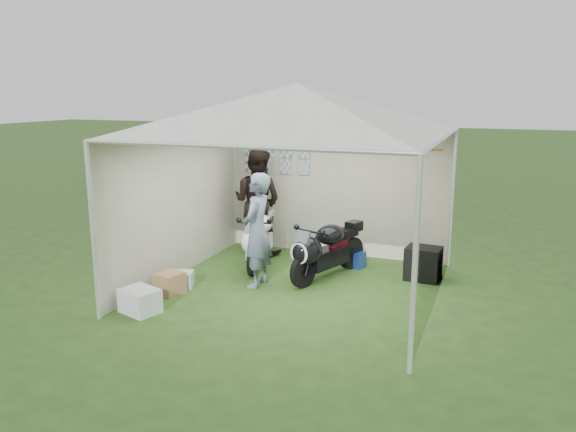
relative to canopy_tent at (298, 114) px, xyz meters
name	(u,v)px	position (x,y,z in m)	size (l,w,h in m)	color
ground	(297,288)	(0.00, -0.03, -2.58)	(80.00, 80.00, 0.00)	#27411A
canopy_tent	(298,114)	(0.00, 0.00, 0.00)	(5.66, 5.66, 3.00)	silver
motorcycle_white	(259,238)	(-0.98, 0.79, -2.09)	(0.65, 1.76, 0.88)	black
motorcycle_black	(325,249)	(0.25, 0.54, -2.09)	(0.83, 1.71, 0.87)	black
paddock_stand	(354,259)	(0.53, 1.30, -2.44)	(0.36, 0.22, 0.27)	blue
person_dark_jacket	(257,202)	(-1.33, 1.50, -1.62)	(0.92, 0.72, 1.90)	black
person_blue_jacket	(257,230)	(-0.60, -0.14, -1.71)	(0.63, 0.41, 1.73)	slate
equipment_box	(423,263)	(1.70, 1.06, -2.31)	(0.52, 0.42, 0.52)	black
crate_0	(140,301)	(-1.63, -1.66, -2.41)	(0.49, 0.38, 0.32)	silver
crate_1	(170,283)	(-1.66, -0.89, -2.42)	(0.34, 0.34, 0.31)	#906A46
crate_2	(182,279)	(-1.63, -0.60, -2.46)	(0.33, 0.27, 0.24)	silver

